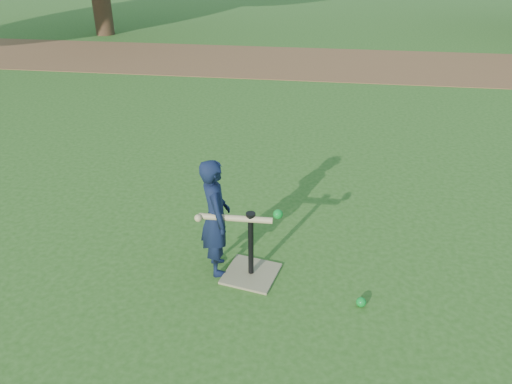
# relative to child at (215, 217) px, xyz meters

# --- Properties ---
(ground) EXTENTS (80.00, 80.00, 0.00)m
(ground) POSITION_rel_child_xyz_m (0.63, 0.13, -0.52)
(ground) COLOR #285116
(ground) RESTS_ON ground
(dirt_strip) EXTENTS (24.00, 3.00, 0.01)m
(dirt_strip) POSITION_rel_child_xyz_m (0.63, 7.63, -0.52)
(dirt_strip) COLOR brown
(dirt_strip) RESTS_ON ground
(child) EXTENTS (0.37, 0.45, 1.04)m
(child) POSITION_rel_child_xyz_m (0.00, 0.00, 0.00)
(child) COLOR black
(child) RESTS_ON ground
(wiffle_ball_ground) EXTENTS (0.08, 0.08, 0.08)m
(wiffle_ball_ground) POSITION_rel_child_xyz_m (1.22, -0.32, -0.48)
(wiffle_ball_ground) COLOR #0B8023
(wiffle_ball_ground) RESTS_ON ground
(batting_tee) EXTENTS (0.51, 0.51, 0.61)m
(batting_tee) POSITION_rel_child_xyz_m (0.30, -0.05, -0.41)
(batting_tee) COLOR #887B56
(batting_tee) RESTS_ON ground
(swing_action) EXTENTS (0.71, 0.16, 0.11)m
(swing_action) POSITION_rel_child_xyz_m (0.22, -0.06, 0.06)
(swing_action) COLOR tan
(swing_action) RESTS_ON ground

